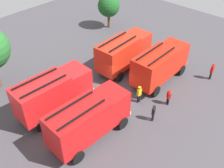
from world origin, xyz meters
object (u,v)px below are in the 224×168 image
at_px(traffic_cone_1, 120,52).
at_px(firefighter_3, 168,97).
at_px(firefighter_0, 139,94).
at_px(tree_1, 109,6).
at_px(firefighter_2, 212,71).
at_px(fire_truck_0, 89,118).
at_px(fire_truck_2, 53,92).
at_px(firefighter_1, 153,112).
at_px(traffic_cone_0, 111,91).
at_px(fire_truck_1, 160,64).
at_px(fire_truck_3, 124,51).

bearing_deg(traffic_cone_1, firefighter_3, -111.99).
relative_size(firefighter_0, tree_1, 0.38).
distance_m(firefighter_2, tree_1, 16.87).
relative_size(fire_truck_0, firefighter_0, 3.99).
xyz_separation_m(firefighter_0, traffic_cone_1, (5.40, 7.10, -0.72)).
height_order(fire_truck_2, traffic_cone_1, fire_truck_2).
distance_m(fire_truck_0, traffic_cone_1, 13.54).
xyz_separation_m(firefighter_1, traffic_cone_0, (0.13, 5.21, -0.58)).
height_order(fire_truck_0, firefighter_0, fire_truck_0).
height_order(firefighter_3, tree_1, tree_1).
distance_m(fire_truck_1, traffic_cone_0, 5.81).
height_order(fire_truck_2, fire_truck_3, same).
bearing_deg(firefighter_3, traffic_cone_0, 151.52).
bearing_deg(firefighter_0, tree_1, 150.00).
bearing_deg(firefighter_2, fire_truck_0, -104.91).
height_order(firefighter_0, firefighter_3, firefighter_0).
height_order(fire_truck_0, tree_1, tree_1).
distance_m(firefighter_1, traffic_cone_0, 5.25).
bearing_deg(firefighter_1, fire_truck_0, -135.89).
relative_size(fire_truck_1, firefighter_1, 4.30).
relative_size(firefighter_1, traffic_cone_0, 2.37).
relative_size(firefighter_3, traffic_cone_0, 2.28).
bearing_deg(fire_truck_1, fire_truck_3, 98.63).
xyz_separation_m(fire_truck_0, firefighter_0, (6.16, -0.29, -1.12)).
height_order(fire_truck_2, tree_1, tree_1).
bearing_deg(fire_truck_3, firefighter_0, -127.50).
relative_size(fire_truck_2, firefighter_1, 4.35).
relative_size(fire_truck_3, firefighter_3, 4.52).
relative_size(firefighter_0, traffic_cone_1, 2.89).
xyz_separation_m(fire_truck_1, fire_truck_2, (-10.22, 4.36, 0.00)).
height_order(fire_truck_1, firefighter_3, fire_truck_1).
bearing_deg(fire_truck_3, fire_truck_0, -156.78).
bearing_deg(traffic_cone_1, traffic_cone_0, -145.82).
relative_size(fire_truck_2, firefighter_2, 3.97).
height_order(fire_truck_2, firefighter_3, fire_truck_2).
bearing_deg(firefighter_0, fire_truck_1, 104.99).
xyz_separation_m(fire_truck_0, fire_truck_1, (10.30, 0.30, 0.00)).
xyz_separation_m(fire_truck_2, tree_1, (16.05, 8.33, 1.04)).
bearing_deg(fire_truck_0, fire_truck_3, 27.82).
bearing_deg(firefighter_2, tree_1, 173.16).
bearing_deg(traffic_cone_0, firefighter_1, -91.42).
distance_m(fire_truck_1, fire_truck_3, 4.35).
xyz_separation_m(fire_truck_1, firefighter_0, (-4.13, -0.59, -1.12)).
distance_m(firefighter_1, traffic_cone_1, 11.52).
height_order(firefighter_3, traffic_cone_0, firefighter_3).
distance_m(fire_truck_0, firefighter_3, 8.29).
bearing_deg(fire_truck_2, fire_truck_1, -20.34).
distance_m(firefighter_1, firefighter_2, 9.27).
relative_size(fire_truck_1, fire_truck_3, 0.99).
distance_m(fire_truck_0, firefighter_1, 5.90).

